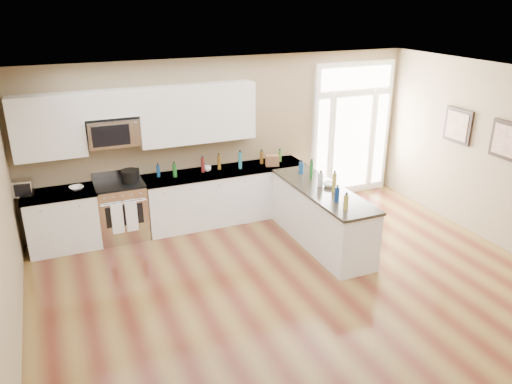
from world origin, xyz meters
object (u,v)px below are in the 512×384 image
kitchen_range (122,210)px  toaster_oven (23,187)px  peninsula_cabinet (321,218)px  stockpot (130,176)px

kitchen_range → toaster_oven: size_ratio=3.78×
kitchen_range → peninsula_cabinet: bearing=-26.7°
peninsula_cabinet → toaster_oven: size_ratio=8.12×
peninsula_cabinet → kitchen_range: bearing=153.3°
peninsula_cabinet → stockpot: 3.12m
stockpot → toaster_oven: 1.58m
stockpot → toaster_oven: bearing=177.1°
peninsula_cabinet → kitchen_range: (-2.88, 1.45, 0.05)m
peninsula_cabinet → toaster_oven: toaster_oven is taller
toaster_oven → peninsula_cabinet: bearing=-13.0°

